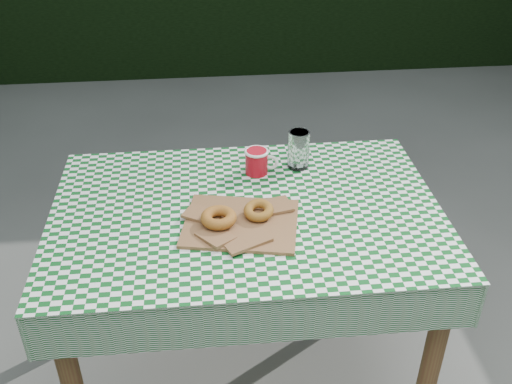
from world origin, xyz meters
The scene contains 8 objects.
ground centered at (0.00, 0.00, 0.00)m, with size 60.00×60.00×0.00m, color #585752.
table centered at (0.00, -0.10, 0.38)m, with size 1.17×0.78×0.75m, color brown.
tablecloth centered at (0.00, -0.10, 0.75)m, with size 1.19×0.80×0.01m, color #0B4C1A.
paper_bag centered at (-0.02, -0.18, 0.76)m, with size 0.33×0.26×0.02m, color brown.
bagel_front centered at (-0.09, -0.18, 0.79)m, with size 0.10×0.10×0.03m, color #A47521.
bagel_back centered at (0.03, -0.15, 0.79)m, with size 0.09×0.09×0.03m, color #9D6020.
coffee_mug centered at (0.05, 0.11, 0.80)m, with size 0.15×0.15×0.08m, color #AF0B19, non-canonical shape.
drinking_glass centered at (0.20, 0.14, 0.82)m, with size 0.07×0.07×0.13m, color white.
Camera 1 is at (-0.12, -1.58, 1.78)m, focal length 41.44 mm.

